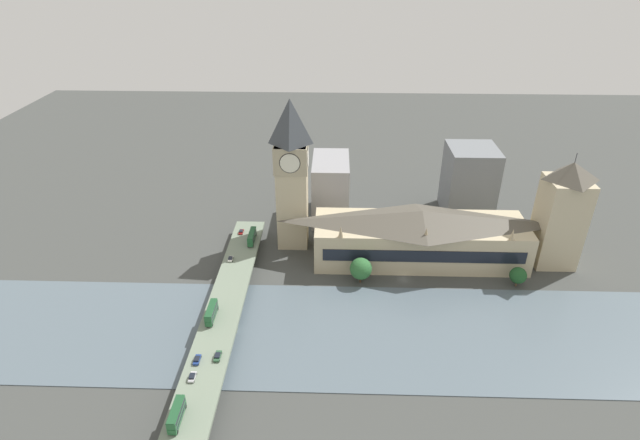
{
  "coord_description": "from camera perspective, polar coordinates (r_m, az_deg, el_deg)",
  "views": [
    {
      "loc": [
        -172.44,
        29.88,
        124.31
      ],
      "look_at": [
        21.36,
        36.02,
        16.38
      ],
      "focal_mm": 28.0,
      "sensor_mm": 36.0,
      "label": 1
    }
  ],
  "objects": [
    {
      "name": "city_block_west",
      "position": [
        252.58,
        1.21,
        3.6
      ],
      "size": [
        31.87,
        18.01,
        31.22
      ],
      "color": "#939399",
      "rests_on": "ground_plane"
    },
    {
      "name": "city_block_center",
      "position": [
        267.05,
        16.66,
        4.31
      ],
      "size": [
        25.71,
        24.09,
        35.53
      ],
      "color": "slate",
      "rests_on": "ground_plane"
    },
    {
      "name": "double_decker_bus_lead",
      "position": [
        227.52,
        -7.79,
        -1.86
      ],
      "size": [
        11.54,
        2.51,
        4.6
      ],
      "color": "#235B33",
      "rests_on": "road_bridge"
    },
    {
      "name": "clock_tower",
      "position": [
        220.31,
        -3.26,
        5.51
      ],
      "size": [
        14.8,
        14.8,
        68.93
      ],
      "color": "#C1B28E",
      "rests_on": "ground_plane"
    },
    {
      "name": "tree_embankment_near",
      "position": [
        207.07,
        4.69,
        -5.57
      ],
      "size": [
        9.16,
        9.16,
        11.44
      ],
      "color": "brown",
      "rests_on": "ground_plane"
    },
    {
      "name": "road_bridge",
      "position": [
        187.49,
        -11.28,
        -11.25
      ],
      "size": [
        143.44,
        13.52,
        5.73
      ],
      "color": "#5D6A59",
      "rests_on": "ground_plane"
    },
    {
      "name": "double_decker_bus_mid",
      "position": [
        155.76,
        -16.09,
        -20.54
      ],
      "size": [
        10.41,
        2.64,
        4.85
      ],
      "color": "#235B33",
      "rests_on": "road_bridge"
    },
    {
      "name": "tree_embankment_mid",
      "position": [
        220.56,
        21.7,
        -5.91
      ],
      "size": [
        6.9,
        6.9,
        8.8
      ],
      "color": "brown",
      "rests_on": "ground_plane"
    },
    {
      "name": "victoria_tower",
      "position": [
        234.75,
        25.83,
        0.59
      ],
      "size": [
        17.02,
        17.02,
        51.35
      ],
      "color": "#C1B28E",
      "rests_on": "ground_plane"
    },
    {
      "name": "parliament_hall",
      "position": [
        222.99,
        11.34,
        -1.77
      ],
      "size": [
        27.36,
        91.9,
        24.19
      ],
      "color": "#C1B28E",
      "rests_on": "ground_plane"
    },
    {
      "name": "car_northbound_lead",
      "position": [
        167.04,
        -14.39,
        -16.96
      ],
      "size": [
        4.18,
        1.87,
        1.46
      ],
      "color": "silver",
      "rests_on": "road_bridge"
    },
    {
      "name": "car_southbound_mid",
      "position": [
        216.68,
        -10.19,
        -4.37
      ],
      "size": [
        3.91,
        1.84,
        1.44
      ],
      "color": "silver",
      "rests_on": "road_bridge"
    },
    {
      "name": "river_water",
      "position": [
        188.45,
        10.74,
        -12.75
      ],
      "size": [
        55.72,
        360.0,
        0.3
      ],
      "primitive_type": "cube",
      "color": "slate",
      "rests_on": "ground_plane"
    },
    {
      "name": "car_northbound_mid",
      "position": [
        172.03,
        -13.88,
        -15.23
      ],
      "size": [
        4.31,
        1.84,
        1.45
      ],
      "color": "navy",
      "rests_on": "road_bridge"
    },
    {
      "name": "double_decker_bus_rear",
      "position": [
        186.13,
        -12.31,
        -10.24
      ],
      "size": [
        10.92,
        2.56,
        4.76
      ],
      "color": "#235B33",
      "rests_on": "road_bridge"
    },
    {
      "name": "ground_plane",
      "position": [
        214.66,
        9.54,
        -6.76
      ],
      "size": [
        600.0,
        600.0,
        0.0
      ],
      "primitive_type": "plane",
      "color": "#424442"
    },
    {
      "name": "car_northbound_tail",
      "position": [
        235.69,
        -9.0,
        -1.32
      ],
      "size": [
        4.19,
        1.91,
        1.32
      ],
      "color": "maroon",
      "rests_on": "road_bridge"
    },
    {
      "name": "car_southbound_tail",
      "position": [
        171.75,
        -11.61,
        -14.99
      ],
      "size": [
        4.66,
        1.93,
        1.43
      ],
      "color": "#2D5638",
      "rests_on": "road_bridge"
    }
  ]
}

